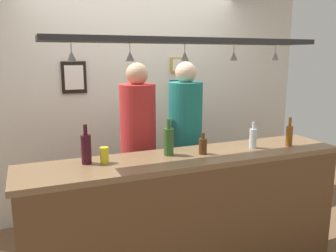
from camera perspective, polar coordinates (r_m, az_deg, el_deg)
name	(u,v)px	position (r m, az deg, el deg)	size (l,w,h in m)	color
ground_plane	(172,250)	(3.56, 0.65, -19.65)	(8.00, 8.00, 0.00)	brown
back_wall	(136,102)	(4.11, -5.33, 3.93)	(4.40, 0.06, 2.60)	silver
bar_counter	(197,202)	(2.82, 4.80, -12.34)	(2.70, 0.55, 1.04)	brown
overhead_glass_rack	(188,41)	(2.77, 3.25, 13.79)	(2.20, 0.36, 0.04)	black
hanging_wineglass_far_left	(72,55)	(2.55, -15.53, 11.08)	(0.07, 0.07, 0.13)	silver
hanging_wineglass_left	(130,55)	(2.65, -6.24, 11.43)	(0.07, 0.07, 0.13)	silver
hanging_wineglass_center_left	(185,55)	(2.82, 2.83, 11.48)	(0.07, 0.07, 0.13)	silver
hanging_wineglass_center	(234,55)	(3.04, 10.74, 11.30)	(0.07, 0.07, 0.13)	silver
hanging_wineglass_center_right	(275,55)	(3.28, 17.19, 11.00)	(0.07, 0.07, 0.13)	silver
person_left_red_shirt	(138,137)	(3.33, -4.92, -1.78)	(0.34, 0.34, 1.78)	#2D334C
person_middle_teal_shirt	(185,132)	(3.51, 2.83, -1.02)	(0.34, 0.34, 1.78)	#2D334C
bottle_champagne_green	(169,141)	(2.82, 0.10, -2.46)	(0.08, 0.08, 0.30)	#2D5623
bottle_wine_dark_red	(86,148)	(2.67, -13.27, -3.60)	(0.08, 0.08, 0.30)	#380F19
bottle_soda_clear	(253,138)	(3.13, 13.76, -1.88)	(0.06, 0.06, 0.23)	silver
bottle_beer_amber_tall	(289,135)	(3.29, 19.26, -1.39)	(0.06, 0.06, 0.26)	brown
bottle_beer_brown_stubby	(203,146)	(2.87, 5.73, -3.23)	(0.07, 0.07, 0.18)	#512D14
drink_can	(104,155)	(2.67, -10.39, -4.71)	(0.07, 0.07, 0.12)	yellow
picture_frame_caricature	(74,77)	(3.89, -15.15, 7.69)	(0.26, 0.02, 0.34)	black
picture_frame_upper_small	(179,65)	(4.22, 1.80, 9.97)	(0.22, 0.02, 0.18)	#B29338
picture_frame_lower_pair	(181,87)	(4.26, 2.21, 6.33)	(0.30, 0.02, 0.18)	black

